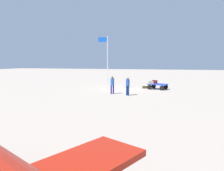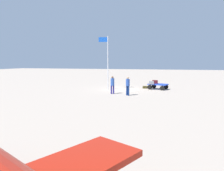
{
  "view_description": "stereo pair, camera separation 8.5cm",
  "coord_description": "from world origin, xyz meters",
  "px_view_note": "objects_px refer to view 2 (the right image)",
  "views": [
    {
      "loc": [
        -4.88,
        22.03,
        2.91
      ],
      "look_at": [
        -0.49,
        6.0,
        1.05
      ],
      "focal_mm": 34.08,
      "sensor_mm": 36.0,
      "label": 1
    },
    {
      "loc": [
        -4.96,
        22.01,
        2.91
      ],
      "look_at": [
        -0.49,
        6.0,
        1.05
      ],
      "focal_mm": 34.08,
      "sensor_mm": 36.0,
      "label": 2
    }
  ],
  "objects_px": {
    "suitcase_navy": "(155,82)",
    "worker_lead": "(128,85)",
    "suitcase_tan": "(145,87)",
    "suitcase_maroon": "(151,83)",
    "luggage_cart": "(158,85)",
    "worker_trailing": "(112,84)",
    "flagpole": "(107,58)"
  },
  "relations": [
    {
      "from": "suitcase_tan",
      "to": "flagpole",
      "type": "height_order",
      "value": "flagpole"
    },
    {
      "from": "suitcase_tan",
      "to": "worker_lead",
      "type": "xyz_separation_m",
      "value": [
        0.89,
        5.38,
        0.82
      ]
    },
    {
      "from": "suitcase_tan",
      "to": "flagpole",
      "type": "relative_size",
      "value": 0.12
    },
    {
      "from": "suitcase_maroon",
      "to": "suitcase_navy",
      "type": "bearing_deg",
      "value": -111.88
    },
    {
      "from": "flagpole",
      "to": "suitcase_tan",
      "type": "bearing_deg",
      "value": -153.65
    },
    {
      "from": "luggage_cart",
      "to": "suitcase_navy",
      "type": "relative_size",
      "value": 3.6
    },
    {
      "from": "suitcase_maroon",
      "to": "luggage_cart",
      "type": "bearing_deg",
      "value": -139.22
    },
    {
      "from": "worker_trailing",
      "to": "suitcase_navy",
      "type": "bearing_deg",
      "value": -126.67
    },
    {
      "from": "suitcase_navy",
      "to": "suitcase_tan",
      "type": "distance_m",
      "value": 1.23
    },
    {
      "from": "worker_trailing",
      "to": "flagpole",
      "type": "distance_m",
      "value": 3.99
    },
    {
      "from": "luggage_cart",
      "to": "worker_trailing",
      "type": "relative_size",
      "value": 1.35
    },
    {
      "from": "suitcase_tan",
      "to": "worker_lead",
      "type": "distance_m",
      "value": 5.52
    },
    {
      "from": "luggage_cart",
      "to": "flagpole",
      "type": "bearing_deg",
      "value": 16.07
    },
    {
      "from": "flagpole",
      "to": "luggage_cart",
      "type": "bearing_deg",
      "value": -163.93
    },
    {
      "from": "luggage_cart",
      "to": "suitcase_navy",
      "type": "xyz_separation_m",
      "value": [
        0.32,
        -0.23,
        0.32
      ]
    },
    {
      "from": "luggage_cart",
      "to": "worker_lead",
      "type": "xyz_separation_m",
      "value": [
        2.25,
        4.98,
        0.51
      ]
    },
    {
      "from": "worker_trailing",
      "to": "luggage_cart",
      "type": "bearing_deg",
      "value": -130.57
    },
    {
      "from": "suitcase_navy",
      "to": "suitcase_tan",
      "type": "height_order",
      "value": "suitcase_navy"
    },
    {
      "from": "suitcase_navy",
      "to": "worker_lead",
      "type": "distance_m",
      "value": 5.56
    },
    {
      "from": "luggage_cart",
      "to": "suitcase_maroon",
      "type": "bearing_deg",
      "value": 40.78
    },
    {
      "from": "suitcase_maroon",
      "to": "worker_trailing",
      "type": "xyz_separation_m",
      "value": [
        3.15,
        3.87,
        0.2
      ]
    },
    {
      "from": "suitcase_tan",
      "to": "worker_lead",
      "type": "height_order",
      "value": "worker_lead"
    },
    {
      "from": "suitcase_tan",
      "to": "worker_trailing",
      "type": "relative_size",
      "value": 0.39
    },
    {
      "from": "flagpole",
      "to": "suitcase_navy",
      "type": "bearing_deg",
      "value": -160.48
    },
    {
      "from": "luggage_cart",
      "to": "suitcase_navy",
      "type": "distance_m",
      "value": 0.51
    },
    {
      "from": "luggage_cart",
      "to": "flagpole",
      "type": "height_order",
      "value": "flagpole"
    },
    {
      "from": "luggage_cart",
      "to": "worker_trailing",
      "type": "height_order",
      "value": "worker_trailing"
    },
    {
      "from": "luggage_cart",
      "to": "worker_trailing",
      "type": "bearing_deg",
      "value": 49.43
    },
    {
      "from": "luggage_cart",
      "to": "suitcase_maroon",
      "type": "distance_m",
      "value": 0.89
    },
    {
      "from": "suitcase_navy",
      "to": "suitcase_maroon",
      "type": "relative_size",
      "value": 1.11
    },
    {
      "from": "suitcase_maroon",
      "to": "worker_trailing",
      "type": "relative_size",
      "value": 0.34
    },
    {
      "from": "worker_lead",
      "to": "suitcase_maroon",
      "type": "bearing_deg",
      "value": -110.03
    }
  ]
}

